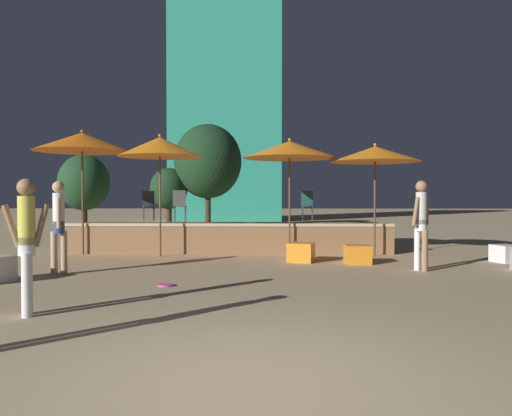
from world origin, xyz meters
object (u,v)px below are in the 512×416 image
(background_tree_1, at_px, (208,162))
(background_tree_2, at_px, (84,183))
(patio_umbrella_3, at_px, (375,154))
(cube_seat_1, at_px, (358,254))
(cube_seat_3, at_px, (506,253))
(patio_umbrella_2, at_px, (160,147))
(bistro_chair_1, at_px, (148,203))
(bistro_chair_0, at_px, (180,203))
(patio_umbrella_0, at_px, (290,150))
(background_tree_0, at_px, (169,189))
(person_2, at_px, (27,240))
(cube_seat_0, at_px, (301,252))
(person_1, at_px, (59,222))
(frisbee_disc, at_px, (166,285))
(patio_umbrella_1, at_px, (82,142))
(person_3, at_px, (421,220))
(bistro_chair_2, at_px, (307,203))

(background_tree_1, xyz_separation_m, background_tree_2, (-5.67, -1.13, -1.05))
(background_tree_1, bearing_deg, patio_umbrella_3, -62.77)
(cube_seat_1, height_order, cube_seat_3, cube_seat_1)
(background_tree_1, relative_size, background_tree_2, 1.44)
(patio_umbrella_3, relative_size, cube_seat_1, 5.16)
(cube_seat_1, xyz_separation_m, cube_seat_3, (3.58, 0.36, -0.01))
(cube_seat_1, bearing_deg, patio_umbrella_2, 165.18)
(bistro_chair_1, bearing_deg, bistro_chair_0, -59.49)
(bistro_chair_1, bearing_deg, patio_umbrella_0, -38.79)
(patio_umbrella_3, relative_size, background_tree_0, 1.00)
(cube_seat_3, relative_size, person_2, 0.37)
(cube_seat_0, relative_size, person_2, 0.40)
(person_1, bearing_deg, patio_umbrella_3, -177.67)
(patio_umbrella_3, relative_size, background_tree_1, 0.58)
(person_2, xyz_separation_m, background_tree_2, (-5.42, 16.67, 1.21))
(patio_umbrella_2, bearing_deg, bistro_chair_1, 111.16)
(cube_seat_0, relative_size, bistro_chair_0, 0.80)
(background_tree_0, bearing_deg, patio_umbrella_2, -79.90)
(person_1, bearing_deg, frisbee_disc, 130.21)
(patio_umbrella_1, relative_size, cube_seat_0, 4.67)
(patio_umbrella_1, relative_size, background_tree_0, 1.14)
(patio_umbrella_3, bearing_deg, cube_seat_3, -21.89)
(cube_seat_0, bearing_deg, bistro_chair_0, 148.52)
(patio_umbrella_0, xyz_separation_m, background_tree_1, (-3.49, 10.96, 0.46))
(cube_seat_3, xyz_separation_m, person_3, (-2.44, -1.44, 0.86))
(person_3, bearing_deg, background_tree_0, -5.94)
(frisbee_disc, xyz_separation_m, background_tree_2, (-6.79, 14.47, 2.19))
(patio_umbrella_1, relative_size, patio_umbrella_3, 1.14)
(patio_umbrella_2, bearing_deg, cube_seat_3, -6.33)
(cube_seat_3, relative_size, bistro_chair_0, 0.74)
(background_tree_2, bearing_deg, patio_umbrella_2, -60.46)
(cube_seat_1, relative_size, bistro_chair_2, 0.64)
(patio_umbrella_3, bearing_deg, patio_umbrella_2, -177.85)
(person_2, bearing_deg, bistro_chair_0, -28.07)
(person_1, distance_m, background_tree_0, 14.18)
(patio_umbrella_2, height_order, cube_seat_1, patio_umbrella_2)
(background_tree_2, bearing_deg, cube_seat_3, -38.00)
(cube_seat_3, bearing_deg, background_tree_2, 142.00)
(patio_umbrella_0, bearing_deg, person_1, -144.39)
(patio_umbrella_3, height_order, bistro_chair_0, patio_umbrella_3)
(patio_umbrella_0, height_order, background_tree_0, patio_umbrella_0)
(bistro_chair_1, bearing_deg, person_3, -49.68)
(patio_umbrella_2, height_order, person_1, patio_umbrella_2)
(patio_umbrella_0, height_order, person_3, patio_umbrella_0)
(patio_umbrella_2, distance_m, person_3, 6.72)
(patio_umbrella_3, bearing_deg, person_1, -155.00)
(cube_seat_3, bearing_deg, bistro_chair_1, 162.03)
(background_tree_1, bearing_deg, bistro_chair_1, -94.30)
(person_1, bearing_deg, patio_umbrella_2, -137.02)
(bistro_chair_1, bearing_deg, person_1, -113.07)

